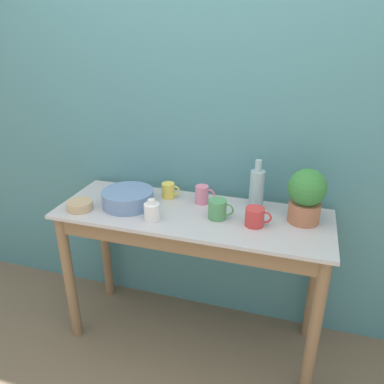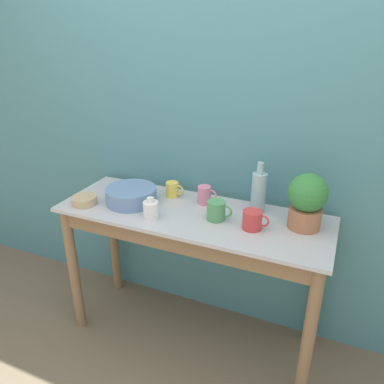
% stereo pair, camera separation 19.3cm
% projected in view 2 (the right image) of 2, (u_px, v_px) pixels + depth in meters
% --- Properties ---
extents(ground_plane, '(12.00, 12.00, 0.00)m').
position_uv_depth(ground_plane, '(174.00, 365.00, 2.11)').
color(ground_plane, brown).
extents(wall_back, '(6.00, 0.05, 2.40)m').
position_uv_depth(wall_back, '(214.00, 133.00, 2.10)').
color(wall_back, teal).
rests_on(wall_back, ground_plane).
extents(counter_table, '(1.46, 0.52, 0.84)m').
position_uv_depth(counter_table, '(190.00, 244.00, 2.04)').
color(counter_table, '#846647').
rests_on(counter_table, ground_plane).
extents(potted_plant, '(0.19, 0.19, 0.28)m').
position_uv_depth(potted_plant, '(307.00, 200.00, 1.78)').
color(potted_plant, '#A36647').
rests_on(potted_plant, counter_table).
extents(bowl_wash_large, '(0.28, 0.28, 0.09)m').
position_uv_depth(bowl_wash_large, '(131.00, 195.00, 2.08)').
color(bowl_wash_large, '#6684B2').
rests_on(bowl_wash_large, counter_table).
extents(bottle_tall, '(0.08, 0.08, 0.27)m').
position_uv_depth(bottle_tall, '(259.00, 191.00, 1.95)').
color(bottle_tall, '#93B2BC').
rests_on(bottle_tall, counter_table).
extents(bottle_short, '(0.08, 0.08, 0.11)m').
position_uv_depth(bottle_short, '(151.00, 209.00, 1.92)').
color(bottle_short, white).
rests_on(bottle_short, counter_table).
extents(mug_pink, '(0.11, 0.07, 0.10)m').
position_uv_depth(mug_pink, '(205.00, 195.00, 2.06)').
color(mug_pink, pink).
rests_on(mug_pink, counter_table).
extents(mug_red, '(0.13, 0.09, 0.09)m').
position_uv_depth(mug_red, '(253.00, 220.00, 1.81)').
color(mug_red, '#C63838').
rests_on(mug_red, counter_table).
extents(mug_green, '(0.13, 0.09, 0.10)m').
position_uv_depth(mug_green, '(216.00, 210.00, 1.89)').
color(mug_green, '#4C935B').
rests_on(mug_green, counter_table).
extents(mug_yellow, '(0.11, 0.07, 0.09)m').
position_uv_depth(mug_yellow, '(173.00, 189.00, 2.16)').
color(mug_yellow, '#E5CC4C').
rests_on(mug_yellow, counter_table).
extents(bowl_small_tan, '(0.14, 0.14, 0.05)m').
position_uv_depth(bowl_small_tan, '(84.00, 200.00, 2.07)').
color(bowl_small_tan, tan).
rests_on(bowl_small_tan, counter_table).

